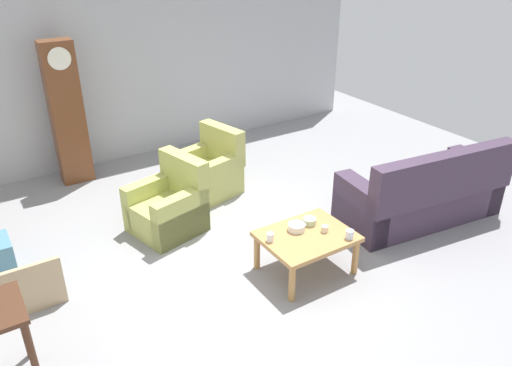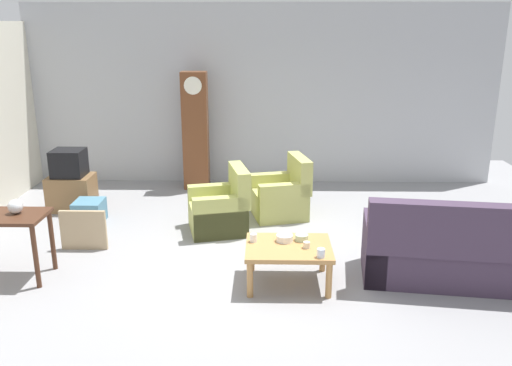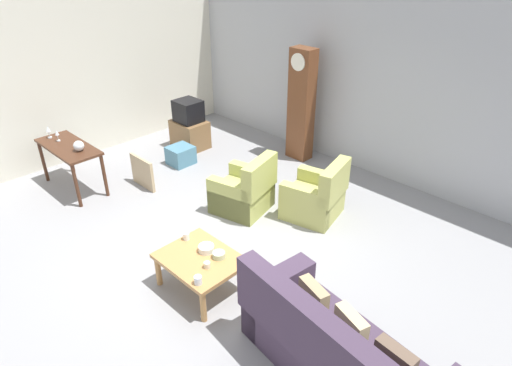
# 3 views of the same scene
# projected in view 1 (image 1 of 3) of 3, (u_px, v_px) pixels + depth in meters

# --- Properties ---
(ground_plane) EXTENTS (10.40, 10.40, 0.00)m
(ground_plane) POSITION_uv_depth(u_px,v_px,m) (253.00, 255.00, 5.76)
(ground_plane) COLOR gray
(garage_door_wall) EXTENTS (8.40, 0.16, 3.20)m
(garage_door_wall) POSITION_uv_depth(u_px,v_px,m) (129.00, 57.00, 7.75)
(garage_door_wall) COLOR #ADAFB5
(garage_door_wall) RESTS_ON ground_plane
(couch_floral) EXTENTS (2.19, 1.14, 1.04)m
(couch_floral) POSITION_uv_depth(u_px,v_px,m) (423.00, 195.00, 6.34)
(couch_floral) COLOR #423347
(couch_floral) RESTS_ON ground_plane
(armchair_olive_near) EXTENTS (0.95, 0.93, 0.92)m
(armchair_olive_near) POSITION_uv_depth(u_px,v_px,m) (169.00, 207.00, 6.15)
(armchair_olive_near) COLOR tan
(armchair_olive_near) RESTS_ON ground_plane
(armchair_olive_far) EXTENTS (0.94, 0.92, 0.92)m
(armchair_olive_far) POSITION_uv_depth(u_px,v_px,m) (209.00, 172.00, 7.04)
(armchair_olive_far) COLOR tan
(armchair_olive_far) RESTS_ON ground_plane
(coffee_table_wood) EXTENTS (0.96, 0.76, 0.46)m
(coffee_table_wood) POSITION_uv_depth(u_px,v_px,m) (307.00, 240.00, 5.34)
(coffee_table_wood) COLOR #B27F47
(coffee_table_wood) RESTS_ON ground_plane
(grandfather_clock) EXTENTS (0.44, 0.30, 2.06)m
(grandfather_clock) POSITION_uv_depth(u_px,v_px,m) (67.00, 114.00, 7.06)
(grandfather_clock) COLOR brown
(grandfather_clock) RESTS_ON ground_plane
(framed_picture_leaning) EXTENTS (0.60, 0.05, 0.53)m
(framed_picture_leaning) POSITION_uv_depth(u_px,v_px,m) (32.00, 289.00, 4.81)
(framed_picture_leaning) COLOR tan
(framed_picture_leaning) RESTS_ON ground_plane
(cup_white_porcelain) EXTENTS (0.08, 0.08, 0.09)m
(cup_white_porcelain) POSITION_uv_depth(u_px,v_px,m) (270.00, 237.00, 5.18)
(cup_white_porcelain) COLOR white
(cup_white_porcelain) RESTS_ON coffee_table_wood
(cup_blue_rimmed) EXTENTS (0.09, 0.09, 0.10)m
(cup_blue_rimmed) POSITION_uv_depth(u_px,v_px,m) (350.00, 234.00, 5.22)
(cup_blue_rimmed) COLOR silver
(cup_blue_rimmed) RESTS_ON coffee_table_wood
(cup_cream_tall) EXTENTS (0.08, 0.08, 0.07)m
(cup_cream_tall) POSITION_uv_depth(u_px,v_px,m) (325.00, 229.00, 5.35)
(cup_cream_tall) COLOR beige
(cup_cream_tall) RESTS_ON coffee_table_wood
(bowl_white_stacked) EXTENTS (0.19, 0.19, 0.08)m
(bowl_white_stacked) POSITION_uv_depth(u_px,v_px,m) (297.00, 227.00, 5.37)
(bowl_white_stacked) COLOR white
(bowl_white_stacked) RESTS_ON coffee_table_wood
(bowl_shallow_green) EXTENTS (0.15, 0.15, 0.07)m
(bowl_shallow_green) POSITION_uv_depth(u_px,v_px,m) (309.00, 221.00, 5.49)
(bowl_shallow_green) COLOR #B2C69E
(bowl_shallow_green) RESTS_ON coffee_table_wood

